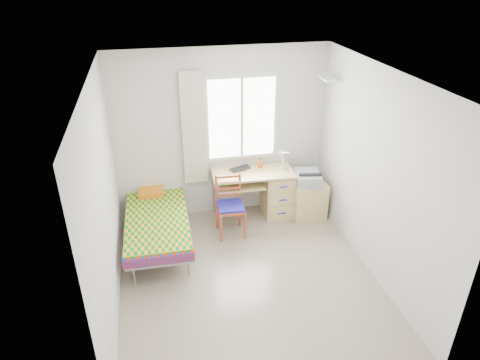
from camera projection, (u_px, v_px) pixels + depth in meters
name	position (u px, v px, depth m)	size (l,w,h in m)	color
floor	(248.00, 279.00, 5.49)	(3.50, 3.50, 0.00)	#BCAD93
ceiling	(250.00, 77.00, 4.28)	(3.50, 3.50, 0.00)	white
wall_back	(222.00, 135.00, 6.40)	(3.20, 3.20, 0.00)	silver
wall_left	(104.00, 206.00, 4.58)	(3.50, 3.50, 0.00)	silver
wall_right	(377.00, 176.00, 5.19)	(3.50, 3.50, 0.00)	silver
window	(242.00, 118.00, 6.32)	(1.10, 0.04, 1.30)	white
curtain	(194.00, 129.00, 6.19)	(0.35, 0.05, 1.70)	beige
floating_shelf	(330.00, 79.00, 5.99)	(0.20, 0.32, 0.03)	white
bed	(157.00, 217.00, 6.05)	(0.91, 1.88, 0.81)	#979BA0
desk	(273.00, 190.00, 6.71)	(1.26, 0.63, 0.77)	#DEBB74
chair	(230.00, 202.00, 6.20)	(0.41, 0.41, 0.91)	#A93B20
cabinet	(306.00, 199.00, 6.72)	(0.56, 0.50, 0.58)	tan
printer	(307.00, 178.00, 6.52)	(0.44, 0.49, 0.19)	#A6A8AF
laptop	(242.00, 170.00, 6.52)	(0.33, 0.21, 0.03)	black
pen_cup	(260.00, 164.00, 6.60)	(0.08, 0.08, 0.10)	orange
task_lamp	(281.00, 157.00, 6.37)	(0.22, 0.32, 0.39)	white
book	(240.00, 183.00, 6.55)	(0.17, 0.23, 0.02)	gray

